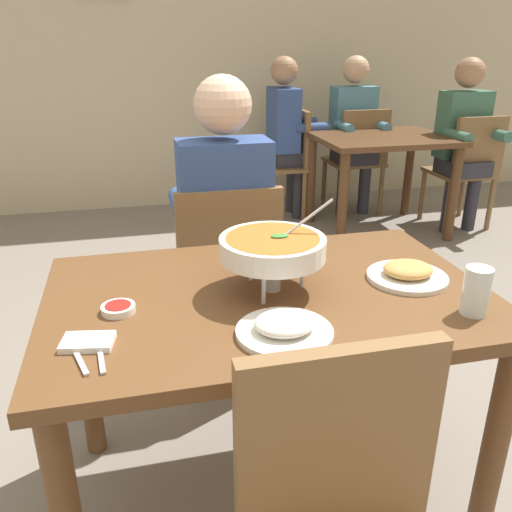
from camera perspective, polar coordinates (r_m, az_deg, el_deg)
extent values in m
plane|color=gray|center=(1.97, 1.11, -23.91)|extent=(16.00, 16.00, 0.00)
cube|color=beige|center=(4.88, -10.13, 22.86)|extent=(10.00, 0.10, 3.00)
cube|color=brown|center=(1.53, 1.31, -4.50)|extent=(1.26, 0.81, 0.04)
cylinder|color=brown|center=(1.71, 24.28, -18.57)|extent=(0.07, 0.07, 0.71)
cylinder|color=brown|center=(1.99, -17.87, -11.39)|extent=(0.07, 0.07, 0.71)
cylinder|color=brown|center=(2.18, 13.59, -7.70)|extent=(0.07, 0.07, 0.71)
cube|color=brown|center=(2.35, -3.61, -2.63)|extent=(0.44, 0.44, 0.03)
cube|color=brown|center=(2.07, -2.79, 1.12)|extent=(0.42, 0.04, 0.45)
cylinder|color=brown|center=(2.65, -0.15, -4.97)|extent=(0.04, 0.04, 0.42)
cylinder|color=brown|center=(2.60, -8.38, -5.81)|extent=(0.04, 0.04, 0.42)
cylinder|color=brown|center=(2.33, 2.03, -9.13)|extent=(0.04, 0.04, 0.42)
cylinder|color=brown|center=(2.27, -7.41, -10.22)|extent=(0.04, 0.04, 0.42)
cylinder|color=#2D2D38|center=(2.48, -1.28, -6.63)|extent=(0.10, 0.10, 0.45)
cylinder|color=#2D2D38|center=(2.45, -5.89, -7.12)|extent=(0.10, 0.10, 0.45)
cube|color=#2D2D38|center=(2.30, -3.56, -1.14)|extent=(0.32, 0.32, 0.12)
cube|color=#334C8C|center=(2.12, -3.38, 5.72)|extent=(0.36, 0.20, 0.50)
sphere|color=beige|center=(2.05, -3.62, 15.98)|extent=(0.22, 0.22, 0.22)
cylinder|color=#334C8C|center=(2.35, -0.38, 6.17)|extent=(0.08, 0.28, 0.08)
cylinder|color=#334C8C|center=(2.31, -8.18, 5.60)|extent=(0.08, 0.28, 0.08)
cube|color=brown|center=(1.13, 8.89, -19.63)|extent=(0.42, 0.04, 0.45)
cylinder|color=silver|center=(1.53, 5.01, -1.61)|extent=(0.01, 0.01, 0.10)
cylinder|color=silver|center=(1.57, -0.57, -0.96)|extent=(0.01, 0.01, 0.10)
cylinder|color=silver|center=(1.43, 0.83, -3.35)|extent=(0.01, 0.01, 0.10)
torus|color=silver|center=(1.49, 1.78, -0.18)|extent=(0.21, 0.21, 0.01)
cylinder|color=#B2B2B7|center=(1.52, 1.74, -3.03)|extent=(0.05, 0.05, 0.04)
cone|color=orange|center=(1.51, 1.76, -1.94)|extent=(0.02, 0.02, 0.04)
cylinder|color=white|center=(1.48, 1.79, 0.89)|extent=(0.30, 0.30, 0.06)
cylinder|color=#AD6023|center=(1.47, 1.80, 1.80)|extent=(0.26, 0.26, 0.01)
ellipsoid|color=#388433|center=(1.47, 2.56, 2.19)|extent=(0.05, 0.03, 0.01)
cylinder|color=silver|center=(1.50, 4.94, 3.59)|extent=(0.18, 0.01, 0.13)
cylinder|color=white|center=(1.30, 3.09, -8.21)|extent=(0.24, 0.24, 0.01)
ellipsoid|color=white|center=(1.29, 3.11, -7.24)|extent=(0.15, 0.13, 0.04)
cylinder|color=white|center=(1.66, 15.98, -2.20)|extent=(0.24, 0.24, 0.01)
ellipsoid|color=tan|center=(1.65, 16.08, -1.39)|extent=(0.15, 0.13, 0.04)
cylinder|color=white|center=(1.45, -14.64, -5.54)|extent=(0.09, 0.09, 0.02)
cylinder|color=maroon|center=(1.45, -14.68, -5.22)|extent=(0.07, 0.07, 0.01)
cube|color=white|center=(1.32, -17.70, -8.84)|extent=(0.13, 0.10, 0.02)
cube|color=silver|center=(1.29, -18.70, -10.19)|extent=(0.06, 0.17, 0.01)
cube|color=silver|center=(1.28, -16.44, -10.03)|extent=(0.03, 0.17, 0.01)
cylinder|color=silver|center=(1.49, 22.67, -3.52)|extent=(0.07, 0.07, 0.13)
cylinder|color=gold|center=(1.50, 22.56, -4.21)|extent=(0.06, 0.06, 0.08)
cube|color=#51331C|center=(4.20, 13.55, 12.23)|extent=(1.00, 0.80, 0.04)
cylinder|color=#51331C|center=(3.80, 9.33, 5.69)|extent=(0.07, 0.07, 0.71)
cylinder|color=#51331C|center=(4.21, 20.53, 6.19)|extent=(0.07, 0.07, 0.71)
cylinder|color=#51331C|center=(4.41, 5.98, 8.17)|extent=(0.07, 0.07, 0.71)
cylinder|color=#51331C|center=(4.77, 16.12, 8.49)|extent=(0.07, 0.07, 0.71)
cube|color=brown|center=(4.60, 21.08, 8.39)|extent=(0.45, 0.45, 0.03)
cube|color=brown|center=(4.40, 22.98, 10.75)|extent=(0.42, 0.05, 0.45)
cylinder|color=brown|center=(4.91, 21.32, 6.44)|extent=(0.04, 0.04, 0.42)
cylinder|color=brown|center=(4.70, 17.50, 6.29)|extent=(0.04, 0.04, 0.42)
cylinder|color=brown|center=(4.62, 23.95, 5.10)|extent=(0.04, 0.04, 0.42)
cylinder|color=brown|center=(4.40, 20.01, 4.90)|extent=(0.04, 0.04, 0.42)
cube|color=brown|center=(4.78, 10.47, 9.97)|extent=(0.45, 0.45, 0.03)
cube|color=brown|center=(4.56, 11.73, 12.37)|extent=(0.42, 0.05, 0.45)
cylinder|color=brown|center=(5.08, 11.39, 8.00)|extent=(0.04, 0.04, 0.42)
cylinder|color=brown|center=(4.93, 7.35, 7.83)|extent=(0.04, 0.04, 0.42)
cylinder|color=brown|center=(4.75, 13.33, 6.86)|extent=(0.04, 0.04, 0.42)
cylinder|color=brown|center=(4.59, 9.07, 6.65)|extent=(0.04, 0.04, 0.42)
cube|color=brown|center=(4.52, 2.31, 9.62)|extent=(0.46, 0.46, 0.03)
cube|color=brown|center=(4.52, 4.88, 12.67)|extent=(0.06, 0.42, 0.45)
cylinder|color=brown|center=(4.72, -0.53, 7.36)|extent=(0.04, 0.04, 0.42)
cylinder|color=brown|center=(4.36, 0.39, 6.10)|extent=(0.04, 0.04, 0.42)
cylinder|color=brown|center=(4.80, 3.97, 7.57)|extent=(0.04, 0.04, 0.42)
cylinder|color=brown|center=(4.45, 5.23, 6.34)|extent=(0.04, 0.04, 0.42)
cylinder|color=#2D2D38|center=(4.46, 20.11, 5.29)|extent=(0.10, 0.10, 0.45)
cylinder|color=#2D2D38|center=(4.57, 22.22, 5.39)|extent=(0.10, 0.10, 0.45)
cube|color=#2D2D38|center=(4.48, 21.40, 8.98)|extent=(0.32, 0.32, 0.12)
cube|color=#3D6B56|center=(4.49, 21.39, 13.07)|extent=(0.36, 0.20, 0.50)
sphere|color=#A57756|center=(4.45, 22.10, 17.87)|extent=(0.22, 0.22, 0.22)
cylinder|color=#3D6B56|center=(4.24, 20.98, 11.98)|extent=(0.08, 0.28, 0.08)
cylinder|color=#3D6B56|center=(4.43, 24.49, 11.85)|extent=(0.08, 0.28, 0.08)
cylinder|color=#2D2D38|center=(4.66, 9.34, 7.08)|extent=(0.10, 0.10, 0.45)
cylinder|color=#2D2D38|center=(4.74, 11.59, 7.18)|extent=(0.10, 0.10, 0.45)
cube|color=#2D2D38|center=(4.67, 10.52, 10.63)|extent=(0.32, 0.32, 0.12)
cube|color=teal|center=(4.70, 10.40, 14.54)|extent=(0.36, 0.20, 0.50)
sphere|color=tan|center=(4.66, 10.74, 19.16)|extent=(0.22, 0.22, 0.22)
cylinder|color=teal|center=(4.46, 9.45, 13.55)|extent=(0.08, 0.28, 0.08)
cylinder|color=teal|center=(4.59, 13.25, 13.52)|extent=(0.08, 0.28, 0.08)
cylinder|color=#2D2D38|center=(4.53, 4.64, 6.87)|extent=(0.10, 0.10, 0.45)
cylinder|color=#2D2D38|center=(4.72, 3.89, 7.50)|extent=(0.10, 0.10, 0.45)
cube|color=#2D2D38|center=(4.55, 3.87, 10.63)|extent=(0.32, 0.32, 0.12)
cube|color=#334C8C|center=(4.47, 2.96, 14.49)|extent=(0.20, 0.36, 0.50)
sphere|color=#A57756|center=(4.44, 3.06, 19.35)|extent=(0.22, 0.22, 0.22)
cylinder|color=#334C8C|center=(4.39, 6.13, 13.59)|extent=(0.28, 0.08, 0.08)
cylinder|color=#334C8C|center=(4.69, 4.81, 14.19)|extent=(0.28, 0.08, 0.08)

